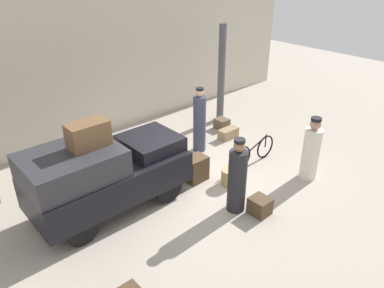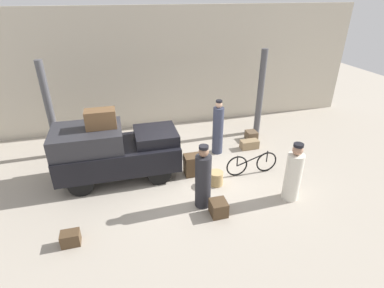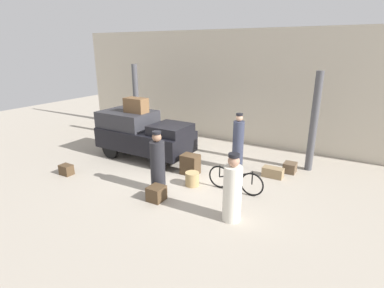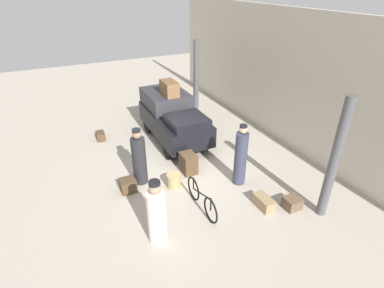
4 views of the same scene
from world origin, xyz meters
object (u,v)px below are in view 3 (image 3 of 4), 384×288
(wicker_basket, at_px, (192,179))
(trunk_wicker_pale, at_px, (156,193))
(truck, at_px, (143,133))
(trunk_large_brown, at_px, (190,164))
(conductor_in_dark_uniform, at_px, (238,144))
(suitcase_small_leather, at_px, (66,170))
(porter_with_bicycle, at_px, (232,191))
(suitcase_black_upright, at_px, (290,168))
(porter_lifting_near_truck, at_px, (158,165))
(trunk_on_truck_roof, at_px, (136,105))
(bicycle, at_px, (235,180))
(suitcase_tan_flat, at_px, (273,172))

(wicker_basket, xyz_separation_m, trunk_wicker_pale, (-0.35, -1.24, -0.01))
(truck, relative_size, trunk_large_brown, 5.42)
(wicker_basket, xyz_separation_m, conductor_in_dark_uniform, (0.65, 1.79, 0.66))
(trunk_large_brown, distance_m, suitcase_small_leather, 3.89)
(suitcase_small_leather, bearing_deg, trunk_large_brown, 31.65)
(wicker_basket, xyz_separation_m, porter_with_bicycle, (1.70, -1.09, 0.53))
(trunk_large_brown, distance_m, suitcase_black_upright, 3.19)
(conductor_in_dark_uniform, xyz_separation_m, porter_lifting_near_truck, (-1.27, -2.57, -0.08))
(conductor_in_dark_uniform, relative_size, trunk_on_truck_roof, 2.32)
(trunk_on_truck_roof, bearing_deg, conductor_in_dark_uniform, 10.61)
(trunk_wicker_pale, height_order, suitcase_small_leather, trunk_wicker_pale)
(wicker_basket, distance_m, porter_lifting_near_truck, 1.16)
(bicycle, height_order, conductor_in_dark_uniform, conductor_in_dark_uniform)
(suitcase_tan_flat, xyz_separation_m, trunk_large_brown, (-2.32, -1.09, 0.17))
(bicycle, xyz_separation_m, porter_with_bicycle, (0.49, -1.36, 0.39))
(porter_with_bicycle, distance_m, trunk_wicker_pale, 2.13)
(porter_with_bicycle, distance_m, trunk_large_brown, 2.85)
(suitcase_tan_flat, distance_m, suitcase_black_upright, 0.73)
(suitcase_black_upright, bearing_deg, truck, -165.24)
(bicycle, height_order, wicker_basket, bicycle)
(trunk_on_truck_roof, bearing_deg, trunk_wicker_pale, -42.15)
(bicycle, relative_size, trunk_wicker_pale, 3.79)
(porter_with_bicycle, height_order, suitcase_tan_flat, porter_with_bicycle)
(bicycle, height_order, suitcase_small_leather, bicycle)
(wicker_basket, bearing_deg, conductor_in_dark_uniform, 70.15)
(porter_lifting_near_truck, bearing_deg, trunk_wicker_pale, -58.97)
(suitcase_tan_flat, bearing_deg, trunk_large_brown, -154.79)
(truck, bearing_deg, porter_lifting_near_truck, -42.14)
(suitcase_tan_flat, height_order, trunk_on_truck_roof, trunk_on_truck_roof)
(truck, xyz_separation_m, bicycle, (3.94, -0.85, -0.56))
(porter_lifting_near_truck, height_order, trunk_wicker_pale, porter_lifting_near_truck)
(porter_lifting_near_truck, xyz_separation_m, trunk_wicker_pale, (0.27, -0.45, -0.59))
(bicycle, xyz_separation_m, trunk_large_brown, (-1.70, 0.42, -0.02))
(bicycle, distance_m, trunk_large_brown, 1.75)
(truck, relative_size, suitcase_small_leather, 8.53)
(wicker_basket, distance_m, suitcase_tan_flat, 2.55)
(suitcase_tan_flat, bearing_deg, wicker_basket, -135.90)
(conductor_in_dark_uniform, distance_m, trunk_on_truck_roof, 3.80)
(truck, xyz_separation_m, wicker_basket, (2.72, -1.12, -0.70))
(porter_lifting_near_truck, distance_m, suitcase_black_upright, 4.31)
(porter_lifting_near_truck, relative_size, suitcase_small_leather, 4.31)
(porter_with_bicycle, distance_m, suitcase_small_leather, 5.53)
(truck, relative_size, bicycle, 2.11)
(suitcase_black_upright, bearing_deg, conductor_in_dark_uniform, -158.12)
(trunk_wicker_pale, bearing_deg, conductor_in_dark_uniform, 71.73)
(porter_with_bicycle, xyz_separation_m, suitcase_small_leather, (-5.49, -0.26, -0.57))
(suitcase_black_upright, bearing_deg, porter_with_bicycle, -98.02)
(truck, distance_m, conductor_in_dark_uniform, 3.43)
(truck, xyz_separation_m, conductor_in_dark_uniform, (3.37, 0.67, -0.04))
(porter_with_bicycle, bearing_deg, trunk_on_truck_roof, 154.61)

